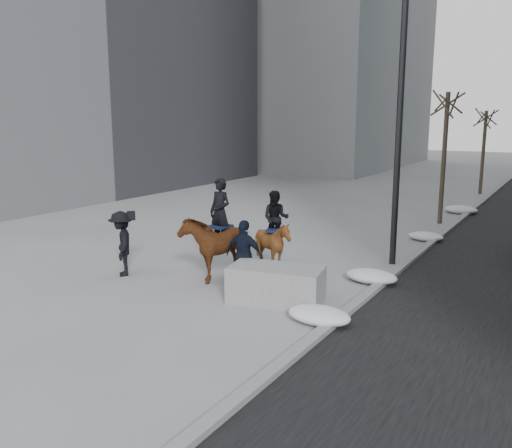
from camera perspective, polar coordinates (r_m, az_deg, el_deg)
The scene contains 12 objects.
ground at distance 13.40m, azimuth -2.66°, elevation -7.17°, with size 120.00×120.00×0.00m, color gray.
curb at distance 21.38m, azimuth 19.41°, elevation -0.63°, with size 0.25×90.00×0.12m, color gray.
building_left at distance 33.70m, azimuth -21.85°, elevation 20.38°, with size 12.00×26.00×20.00m, color #595960.
planter at distance 12.56m, azimuth 2.13°, elevation -6.40°, with size 2.13×1.07×0.85m, color #97989A.
tree_near at distance 22.65m, azimuth 19.21°, elevation 7.19°, with size 1.20×1.20×5.72m, color #382A21, non-canonical shape.
tree_far at distance 32.25m, azimuth 22.83°, elevation 7.36°, with size 1.20×1.20×5.03m, color #34251F, non-canonical shape.
mounted_left at distance 14.42m, azimuth -4.06°, elevation -1.79°, with size 1.26×2.17×2.64m.
mounted_right at distance 14.94m, azimuth 1.87°, elevation -1.64°, with size 1.56×1.65×2.24m.
feeder at distance 13.35m, azimuth -1.22°, elevation -3.31°, with size 1.04×0.87×1.75m.
camera_crew at distance 14.98m, azimuth -13.96°, elevation -1.99°, with size 1.26×1.26×1.75m.
lamppost at distance 15.88m, azimuth 15.05°, elevation 13.64°, with size 0.25×0.80×9.09m.
snow_piles at distance 17.74m, azimuth 15.92°, elevation -2.40°, with size 1.42×15.94×0.36m.
Camera 1 is at (7.07, -10.56, 4.25)m, focal length 38.00 mm.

